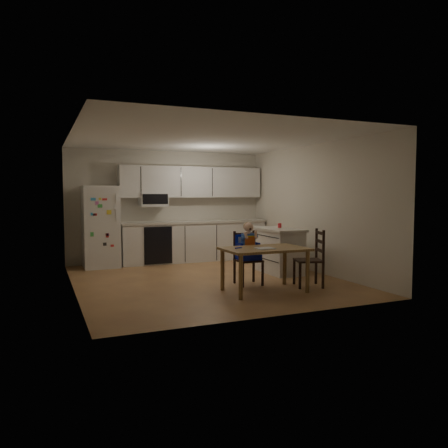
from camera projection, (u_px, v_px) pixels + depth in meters
name	position (u px, v px, depth m)	size (l,w,h in m)	color
room	(198.00, 209.00, 8.14)	(4.52, 5.01, 2.51)	#8D603C
refrigerator	(101.00, 227.00, 9.09)	(0.72, 0.70, 1.70)	silver
kitchen_run	(192.00, 223.00, 9.97)	(3.37, 0.62, 2.15)	silver
kitchen_island	(278.00, 250.00, 8.50)	(0.62, 1.17, 0.87)	silver
red_cup	(280.00, 226.00, 8.58)	(0.07, 0.07, 0.09)	red
dining_table	(265.00, 254.00, 6.83)	(1.29, 0.83, 0.69)	brown
napkin	(265.00, 248.00, 6.72)	(0.27, 0.24, 0.01)	silver
toddler_spoon	(238.00, 248.00, 6.74)	(0.02, 0.02, 0.12)	#0A18B3
chair_booster	(247.00, 247.00, 7.39)	(0.41, 0.41, 1.06)	black
chair_side	(314.00, 254.00, 7.22)	(0.53, 0.53, 0.95)	black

